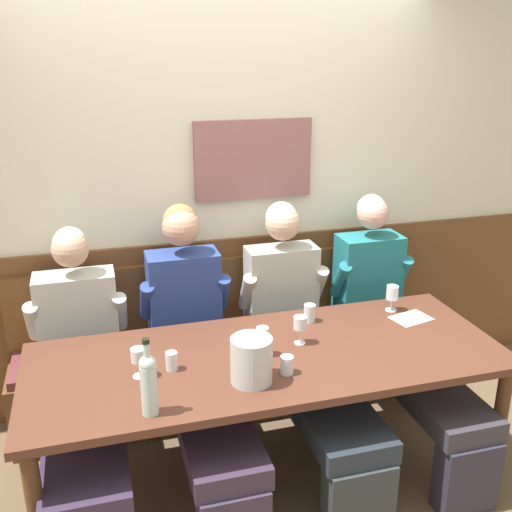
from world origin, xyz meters
The scene contains 19 objects.
ground_plane centered at (0.00, 0.00, -0.01)m, with size 6.80×6.80×0.02m, color brown.
room_wall_back centered at (0.00, 1.09, 1.40)m, with size 6.80×0.12×2.80m.
wood_wainscot_panel centered at (0.00, 1.04, 0.53)m, with size 6.80×0.03×1.05m, color brown.
wall_bench centered at (0.00, 0.83, 0.28)m, with size 2.62×0.42×0.94m.
dining_table centered at (0.00, 0.09, 0.68)m, with size 2.32×0.89×0.76m.
person_center_right_seat centered at (-0.89, 0.41, 0.60)m, with size 0.54×1.35×1.26m.
person_center_left_seat centered at (-0.29, 0.46, 0.65)m, with size 0.51×1.35×1.35m.
person_right_seat centered at (0.30, 0.43, 0.62)m, with size 0.53×1.35×1.32m.
person_left_seat centered at (0.88, 0.45, 0.63)m, with size 0.50×1.35×1.32m.
ice_bucket centered at (-0.14, -0.13, 0.86)m, with size 0.19×0.19×0.21m, color #BABCBC.
wine_bottle_amber_mid centered at (-0.61, -0.25, 0.90)m, with size 0.07×0.07×0.34m.
wine_glass_mid_left centered at (-0.62, 0.05, 0.86)m, with size 0.07×0.07×0.14m.
wine_glass_near_bucket centered at (0.19, 0.15, 0.86)m, with size 0.07×0.07×0.15m.
wine_glass_right_end centered at (0.82, 0.38, 0.86)m, with size 0.07×0.07×0.15m.
wine_glass_by_bottle centered at (-0.03, 0.08, 0.86)m, with size 0.06×0.06×0.15m.
water_tumbler_right centered at (0.03, -0.11, 0.80)m, with size 0.06×0.06×0.09m, color silver.
water_tumbler_center centered at (0.32, 0.38, 0.81)m, with size 0.06×0.06×0.10m, color silver.
water_tumbler_left centered at (-0.47, 0.07, 0.80)m, with size 0.06×0.06×0.09m, color silver.
tasting_sheet_left_guest centered at (0.88, 0.26, 0.76)m, with size 0.21×0.15×0.00m, color white.
Camera 1 is at (-0.77, -2.36, 2.18)m, focal length 41.71 mm.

